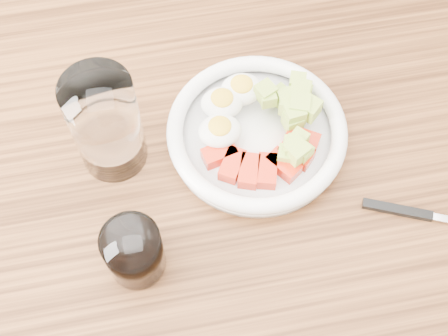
{
  "coord_description": "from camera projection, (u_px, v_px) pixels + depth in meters",
  "views": [
    {
      "loc": [
        -0.08,
        -0.35,
        1.52
      ],
      "look_at": [
        -0.01,
        0.01,
        0.8
      ],
      "focal_mm": 50.0,
      "sensor_mm": 36.0,
      "label": 1
    }
  ],
  "objects": [
    {
      "name": "coffee_glass",
      "position": [
        134.0,
        252.0,
        0.74
      ],
      "size": [
        0.07,
        0.07,
        0.08
      ],
      "color": "white",
      "rests_on": "dining_table"
    },
    {
      "name": "dining_table",
      "position": [
        232.0,
        213.0,
        0.92
      ],
      "size": [
        1.5,
        0.9,
        0.77
      ],
      "color": "brown",
      "rests_on": "ground"
    },
    {
      "name": "water_glass",
      "position": [
        106.0,
        124.0,
        0.78
      ],
      "size": [
        0.09,
        0.09,
        0.16
      ],
      "primitive_type": "cylinder",
      "color": "white",
      "rests_on": "dining_table"
    },
    {
      "name": "fork",
      "position": [
        417.0,
        214.0,
        0.8
      ],
      "size": [
        0.18,
        0.09,
        0.01
      ],
      "color": "black",
      "rests_on": "dining_table"
    },
    {
      "name": "ground",
      "position": [
        229.0,
        321.0,
        1.51
      ],
      "size": [
        4.0,
        4.0,
        0.0
      ],
      "primitive_type": "plane",
      "color": "brown",
      "rests_on": "ground"
    },
    {
      "name": "bowl",
      "position": [
        258.0,
        130.0,
        0.84
      ],
      "size": [
        0.24,
        0.24,
        0.06
      ],
      "color": "white",
      "rests_on": "dining_table"
    }
  ]
}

